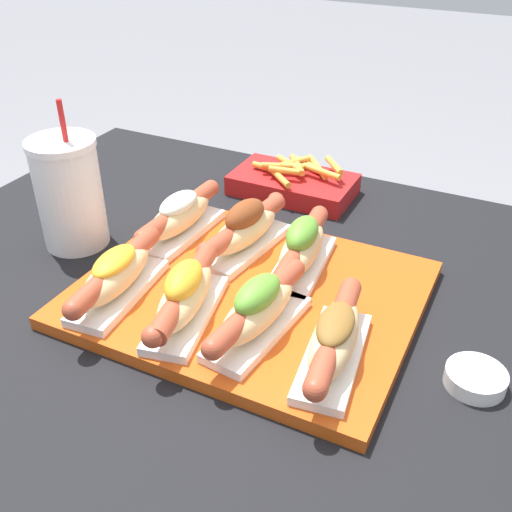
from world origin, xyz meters
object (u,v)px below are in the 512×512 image
at_px(hot_dog_3, 334,339).
at_px(hot_dog_4, 180,216).
at_px(fries_basket, 294,183).
at_px(hot_dog_0, 116,275).
at_px(serving_tray, 249,294).
at_px(hot_dog_6, 302,248).
at_px(hot_dog_2, 257,310).
at_px(sauce_bowl, 476,378).
at_px(drink_cup, 69,193).
at_px(hot_dog_1, 182,294).
at_px(hot_dog_5, 245,229).

distance_m(hot_dog_3, hot_dog_4, 0.35).
distance_m(hot_dog_4, fries_basket, 0.26).
xyz_separation_m(hot_dog_0, hot_dog_4, (-0.01, 0.17, 0.00)).
xyz_separation_m(serving_tray, hot_dog_6, (0.04, 0.07, 0.04)).
height_order(serving_tray, fries_basket, fries_basket).
relative_size(hot_dog_2, fries_basket, 0.96).
bearing_deg(serving_tray, hot_dog_3, -29.46).
bearing_deg(hot_dog_0, hot_dog_2, 3.91).
bearing_deg(hot_dog_2, hot_dog_0, -176.09).
height_order(sauce_bowl, drink_cup, drink_cup).
bearing_deg(serving_tray, sauce_bowl, -5.96).
xyz_separation_m(hot_dog_1, fries_basket, (-0.03, 0.41, -0.03)).
distance_m(hot_dog_2, hot_dog_3, 0.10).
height_order(serving_tray, hot_dog_2, hot_dog_2).
bearing_deg(hot_dog_0, fries_basket, 79.84).
relative_size(hot_dog_1, drink_cup, 0.88).
xyz_separation_m(hot_dog_0, hot_dog_3, (0.30, 0.01, -0.00)).
bearing_deg(sauce_bowl, hot_dog_4, 166.54).
height_order(hot_dog_1, hot_dog_2, same).
xyz_separation_m(hot_dog_3, hot_dog_4, (-0.31, 0.16, 0.00)).
bearing_deg(hot_dog_0, drink_cup, 147.02).
xyz_separation_m(hot_dog_1, sauce_bowl, (0.35, 0.06, -0.04)).
relative_size(serving_tray, fries_basket, 2.05).
bearing_deg(serving_tray, hot_dog_0, -148.39).
bearing_deg(hot_dog_3, hot_dog_6, 123.77).
relative_size(hot_dog_2, sauce_bowl, 3.00).
bearing_deg(hot_dog_3, serving_tray, 150.54).
distance_m(hot_dog_4, sauce_bowl, 0.47).
height_order(serving_tray, hot_dog_1, hot_dog_1).
height_order(hot_dog_2, hot_dog_4, hot_dog_2).
xyz_separation_m(hot_dog_0, hot_dog_6, (0.19, 0.16, 0.00)).
xyz_separation_m(serving_tray, hot_dog_2, (0.05, -0.08, 0.04)).
distance_m(hot_dog_3, fries_basket, 0.46).
relative_size(hot_dog_1, hot_dog_3, 0.99).
bearing_deg(serving_tray, hot_dog_2, -56.99).
height_order(hot_dog_3, fries_basket, hot_dog_3).
height_order(serving_tray, hot_dog_5, hot_dog_5).
bearing_deg(hot_dog_5, hot_dog_6, -7.41).
distance_m(serving_tray, hot_dog_0, 0.18).
xyz_separation_m(hot_dog_3, drink_cup, (-0.46, 0.10, 0.03)).
height_order(hot_dog_4, sauce_bowl, hot_dog_4).
distance_m(serving_tray, hot_dog_2, 0.10).
bearing_deg(hot_dog_1, sauce_bowl, 9.64).
relative_size(serving_tray, hot_dog_4, 2.13).
relative_size(serving_tray, hot_dog_0, 2.13).
bearing_deg(hot_dog_2, hot_dog_4, 143.23).
xyz_separation_m(sauce_bowl, fries_basket, (-0.37, 0.35, 0.01)).
bearing_deg(fries_basket, hot_dog_6, -64.57).
height_order(hot_dog_4, drink_cup, drink_cup).
bearing_deg(fries_basket, hot_dog_2, -72.72).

